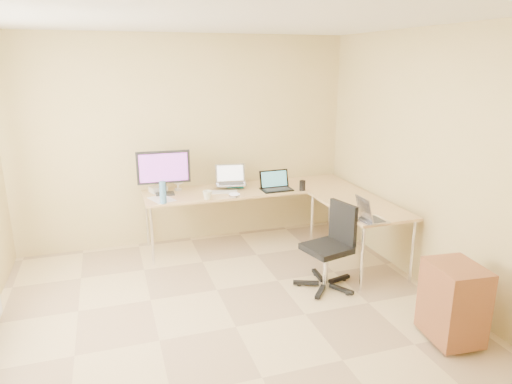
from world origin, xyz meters
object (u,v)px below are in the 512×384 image
object	(u,v)px
monitor	(164,173)
office_chair	(327,242)
desk_return	(358,234)
desk_fan	(178,180)
laptop_center	(231,175)
mug	(207,195)
desk_main	(251,216)
laptop_return	(373,211)
keyboard	(221,192)
cabinet	(453,302)
water_bottle	(163,192)
laptop_black	(277,181)

from	to	relation	value
monitor	office_chair	size ratio (longest dim) A/B	0.70
desk_return	desk_fan	bearing A→B (deg)	147.11
monitor	laptop_center	xyz separation A→B (m)	(0.83, 0.02, -0.10)
desk_return	mug	xyz separation A→B (m)	(-1.59, 0.70, 0.42)
desk_main	laptop_return	world-z (taller)	laptop_return
keyboard	cabinet	bearing A→B (deg)	-47.94
desk_return	laptop_center	xyz separation A→B (m)	(-1.21, 1.07, 0.53)
water_bottle	laptop_black	bearing A→B (deg)	4.76
desk_main	mug	distance (m)	0.80
mug	laptop_center	bearing A→B (deg)	43.95
desk_return	monitor	xyz separation A→B (m)	(-2.04, 1.06, 0.63)
desk_return	laptop_return	bearing A→B (deg)	-108.61
office_chair	desk_return	bearing A→B (deg)	20.31
desk_return	laptop_center	world-z (taller)	laptop_center
desk_main	cabinet	distance (m)	2.76
water_bottle	office_chair	distance (m)	1.90
desk_main	mug	xyz separation A→B (m)	(-0.62, -0.30, 0.42)
laptop_center	keyboard	distance (m)	0.28
water_bottle	laptop_return	size ratio (longest dim) A/B	0.82
mug	desk_fan	world-z (taller)	desk_fan
monitor	water_bottle	bearing A→B (deg)	-97.86
desk_main	keyboard	size ratio (longest dim) A/B	6.88
water_bottle	desk_main	bearing A→B (deg)	14.80
mug	cabinet	world-z (taller)	mug
monitor	desk_fan	distance (m)	0.27
cabinet	water_bottle	bearing A→B (deg)	137.40
laptop_center	mug	world-z (taller)	laptop_center
desk_return	mug	distance (m)	1.79
laptop_return	mug	bearing A→B (deg)	47.06
keyboard	monitor	bearing A→B (deg)	-178.03
mug	laptop_return	bearing A→B (deg)	-41.70
laptop_center	laptop_black	xyz separation A→B (m)	(0.52, -0.25, -0.05)
keyboard	cabinet	xyz separation A→B (m)	(1.34, -2.52, -0.38)
monitor	water_bottle	size ratio (longest dim) A/B	2.41
laptop_center	desk_fan	world-z (taller)	laptop_center
laptop_center	keyboard	bearing A→B (deg)	-127.59
laptop_black	desk_fan	distance (m)	1.22
keyboard	mug	world-z (taller)	mug
desk_return	laptop_black	bearing A→B (deg)	130.20
mug	water_bottle	world-z (taller)	water_bottle
laptop_return	keyboard	bearing A→B (deg)	37.82
office_chair	water_bottle	bearing A→B (deg)	129.65
mug	keyboard	bearing A→B (deg)	44.22
keyboard	cabinet	distance (m)	2.87
mug	desk_fan	bearing A→B (deg)	117.66
desk_return	laptop_black	size ratio (longest dim) A/B	3.44
monitor	mug	size ratio (longest dim) A/B	5.75
monitor	office_chair	xyz separation A→B (m)	(1.43, -1.47, -0.50)
keyboard	cabinet	world-z (taller)	keyboard
laptop_black	cabinet	distance (m)	2.56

